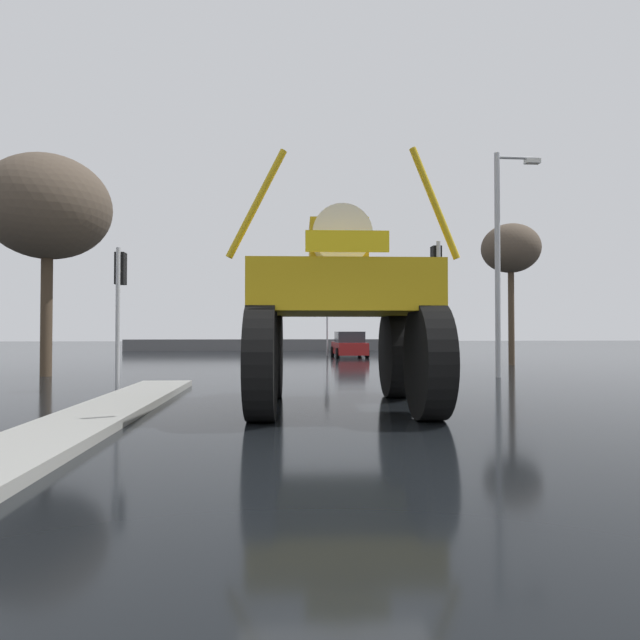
# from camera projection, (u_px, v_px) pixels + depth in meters

# --- Properties ---
(ground_plane) EXTENTS (120.00, 120.00, 0.00)m
(ground_plane) POSITION_uv_depth(u_px,v_px,m) (296.00, 365.00, 24.04)
(ground_plane) COLOR black
(median_island) EXTENTS (1.35, 10.66, 0.15)m
(median_island) POSITION_uv_depth(u_px,v_px,m) (106.00, 412.00, 9.65)
(median_island) COLOR gray
(median_island) RESTS_ON ground
(oversize_sprayer) EXTENTS (4.01, 5.36, 4.71)m
(oversize_sprayer) POSITION_uv_depth(u_px,v_px,m) (339.00, 308.00, 10.79)
(oversize_sprayer) COLOR black
(oversize_sprayer) RESTS_ON ground
(sedan_ahead) EXTENTS (1.91, 4.12, 1.52)m
(sedan_ahead) POSITION_uv_depth(u_px,v_px,m) (349.00, 345.00, 31.62)
(sedan_ahead) COLOR maroon
(sedan_ahead) RESTS_ON ground
(traffic_signal_near_left) EXTENTS (0.24, 0.54, 3.70)m
(traffic_signal_near_left) POSITION_uv_depth(u_px,v_px,m) (120.00, 287.00, 13.83)
(traffic_signal_near_left) COLOR #A8AAAF
(traffic_signal_near_left) RESTS_ON ground
(traffic_signal_near_right) EXTENTS (0.24, 0.54, 3.96)m
(traffic_signal_near_right) POSITION_uv_depth(u_px,v_px,m) (437.00, 281.00, 14.46)
(traffic_signal_near_right) COLOR #A8AAAF
(traffic_signal_near_right) RESTS_ON ground
(traffic_signal_far_left) EXTENTS (0.24, 0.55, 3.41)m
(traffic_signal_far_left) POSITION_uv_depth(u_px,v_px,m) (327.00, 316.00, 33.47)
(traffic_signal_far_left) COLOR #A8AAAF
(traffic_signal_far_left) RESTS_ON ground
(streetlight_near_right) EXTENTS (1.57, 0.24, 7.53)m
(streetlight_near_right) POSITION_uv_depth(u_px,v_px,m) (501.00, 253.00, 17.79)
(streetlight_near_right) COLOR #A8AAAF
(streetlight_near_right) RESTS_ON ground
(bare_tree_left) EXTENTS (4.20, 4.20, 7.59)m
(bare_tree_left) POSITION_uv_depth(u_px,v_px,m) (48.00, 208.00, 18.26)
(bare_tree_left) COLOR #473828
(bare_tree_left) RESTS_ON ground
(bare_tree_right) EXTENTS (2.63, 2.63, 6.45)m
(bare_tree_right) POSITION_uv_depth(u_px,v_px,m) (511.00, 250.00, 24.25)
(bare_tree_right) COLOR #473828
(bare_tree_right) RESTS_ON ground
(roadside_barrier) EXTENTS (25.79, 0.24, 0.90)m
(roadside_barrier) POSITION_uv_depth(u_px,v_px,m) (289.00, 345.00, 42.14)
(roadside_barrier) COLOR #59595B
(roadside_barrier) RESTS_ON ground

